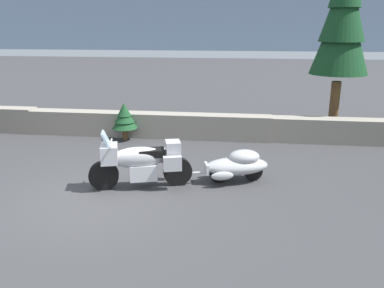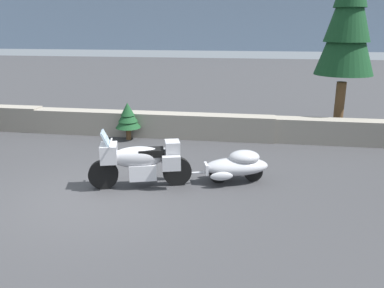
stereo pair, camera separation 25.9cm
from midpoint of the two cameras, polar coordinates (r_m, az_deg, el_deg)
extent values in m
plane|color=#38383A|center=(8.70, -13.53, -7.55)|extent=(80.00, 80.00, 0.00)
cube|color=gray|center=(13.09, -5.30, 2.83)|extent=(8.00, 0.60, 0.80)
cube|color=#7F93AD|center=(102.47, 7.90, 18.90)|extent=(240.00, 80.00, 16.00)
cylinder|color=black|center=(9.00, -11.88, -4.35)|extent=(0.67, 0.32, 0.66)
cylinder|color=black|center=(9.01, -1.35, -3.96)|extent=(0.67, 0.32, 0.66)
cube|color=silver|center=(8.95, -6.30, -3.86)|extent=(0.70, 0.59, 0.36)
ellipsoid|color=#B2B2B7|center=(8.84, -7.01, -1.88)|extent=(1.28, 0.77, 0.48)
cube|color=#B2B2B7|center=(8.82, -11.10, -1.29)|extent=(0.49, 0.60, 0.40)
cube|color=#9EB7C6|center=(8.73, -11.55, 0.76)|extent=(0.31, 0.48, 0.34)
cube|color=black|center=(8.81, -5.09, -1.19)|extent=(0.64, 0.51, 0.16)
cube|color=#B2B2B7|center=(8.81, -2.02, -0.45)|extent=(0.42, 0.48, 0.28)
cube|color=#B2B2B7|center=(8.61, -2.14, -2.82)|extent=(0.43, 0.27, 0.32)
cube|color=#B2B2B7|center=(9.18, -2.49, -1.59)|extent=(0.43, 0.27, 0.32)
cylinder|color=silver|center=(8.75, -10.86, 0.16)|extent=(0.24, 0.68, 0.04)
cylinder|color=silver|center=(8.91, -11.65, -2.84)|extent=(0.26, 0.14, 0.54)
cylinder|color=black|center=(9.20, 4.69, -4.31)|extent=(0.45, 0.22, 0.44)
cylinder|color=black|center=(9.40, 9.63, -4.03)|extent=(0.45, 0.22, 0.44)
ellipsoid|color=#B2B2B7|center=(9.23, 7.22, -3.24)|extent=(1.63, 1.08, 0.40)
ellipsoid|color=#B2B2B7|center=(9.21, 8.36, -1.90)|extent=(0.85, 0.74, 0.32)
cube|color=silver|center=(9.09, 2.87, -3.58)|extent=(0.15, 0.32, 0.24)
ellipsoid|color=#B2B2B7|center=(8.88, 5.13, -4.67)|extent=(0.54, 0.28, 0.20)
ellipsoid|color=#B2B2B7|center=(9.47, 4.30, -3.29)|extent=(0.54, 0.28, 0.20)
cylinder|color=silver|center=(9.06, 0.43, -4.23)|extent=(0.68, 0.25, 0.05)
cylinder|color=brown|center=(13.99, 20.98, 4.76)|extent=(0.31, 0.31, 1.78)
cone|color=#143D1E|center=(13.75, 22.09, 15.13)|extent=(1.83, 1.83, 2.82)
cone|color=#143D1E|center=(13.77, 22.49, 18.64)|extent=(1.42, 1.42, 2.46)
cylinder|color=brown|center=(12.85, -8.58, 1.42)|extent=(0.16, 0.16, 0.35)
cone|color=#194723|center=(12.73, -8.67, 3.56)|extent=(0.81, 0.81, 0.55)
cone|color=#194723|center=(12.70, -8.70, 4.29)|extent=(0.63, 0.63, 0.48)
cone|color=#194723|center=(12.67, -8.74, 5.01)|extent=(0.44, 0.44, 0.41)
camera|label=1|loc=(0.13, -89.20, 0.24)|focal=36.89mm
camera|label=2|loc=(0.13, 90.80, -0.24)|focal=36.89mm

